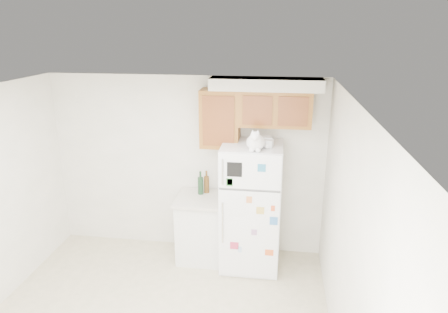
% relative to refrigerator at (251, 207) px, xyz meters
% --- Properties ---
extents(room_shell, '(3.84, 4.04, 2.52)m').
position_rel_refrigerator_xyz_m(room_shell, '(-0.81, -1.36, 0.82)').
color(room_shell, white).
rests_on(room_shell, ground_plane).
extents(refrigerator, '(0.76, 0.78, 1.70)m').
position_rel_refrigerator_xyz_m(refrigerator, '(0.00, 0.00, 0.00)').
color(refrigerator, white).
rests_on(refrigerator, ground_plane).
extents(base_counter, '(0.64, 0.64, 0.92)m').
position_rel_refrigerator_xyz_m(base_counter, '(-0.69, 0.07, -0.39)').
color(base_counter, white).
rests_on(base_counter, ground_plane).
extents(cat, '(0.27, 0.40, 0.28)m').
position_rel_refrigerator_xyz_m(cat, '(0.05, -0.21, 0.95)').
color(cat, white).
rests_on(cat, refrigerator).
extents(storage_box_back, '(0.21, 0.17, 0.10)m').
position_rel_refrigerator_xyz_m(storage_box_back, '(0.14, 0.04, 0.90)').
color(storage_box_back, white).
rests_on(storage_box_back, refrigerator).
extents(storage_box_front, '(0.17, 0.14, 0.09)m').
position_rel_refrigerator_xyz_m(storage_box_front, '(0.18, -0.05, 0.89)').
color(storage_box_front, white).
rests_on(storage_box_front, refrigerator).
extents(bottle_green, '(0.08, 0.08, 0.33)m').
position_rel_refrigerator_xyz_m(bottle_green, '(-0.71, 0.18, 0.23)').
color(bottle_green, '#19381E').
rests_on(bottle_green, base_counter).
extents(bottle_amber, '(0.07, 0.07, 0.32)m').
position_rel_refrigerator_xyz_m(bottle_amber, '(-0.63, 0.24, 0.23)').
color(bottle_amber, '#593814').
rests_on(bottle_amber, base_counter).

